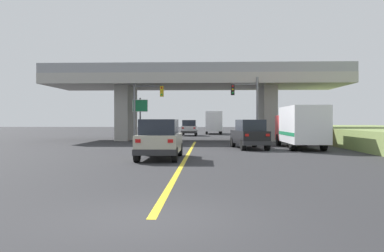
% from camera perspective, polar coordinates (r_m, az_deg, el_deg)
% --- Properties ---
extents(ground, '(160.00, 160.00, 0.00)m').
position_cam_1_polar(ground, '(39.74, 0.60, -2.03)').
color(ground, '#2B2B2D').
extents(overpass_bridge, '(28.84, 8.59, 7.19)m').
position_cam_1_polar(overpass_bridge, '(39.82, 0.60, 5.39)').
color(overpass_bridge, '#A8A59E').
rests_on(overpass_bridge, ground).
extents(lane_divider_stripe, '(0.20, 28.73, 0.01)m').
position_cam_1_polar(lane_divider_stripe, '(22.23, -0.67, -4.25)').
color(lane_divider_stripe, yellow).
rests_on(lane_divider_stripe, ground).
extents(suv_lead, '(2.04, 4.65, 2.02)m').
position_cam_1_polar(suv_lead, '(20.23, -4.63, -1.89)').
color(suv_lead, '#B7B29E').
rests_on(suv_lead, ground).
extents(suv_crossing, '(2.40, 4.71, 2.02)m').
position_cam_1_polar(suv_crossing, '(27.68, 8.27, -1.18)').
color(suv_crossing, black).
rests_on(suv_crossing, ground).
extents(box_truck, '(2.33, 7.34, 2.93)m').
position_cam_1_polar(box_truck, '(28.69, 15.35, -0.03)').
color(box_truck, red).
rests_on(box_truck, ground).
extents(sedan_oncoming, '(1.97, 4.41, 2.02)m').
position_cam_1_polar(sedan_oncoming, '(51.22, -0.38, -0.26)').
color(sedan_oncoming, silver).
rests_on(sedan_oncoming, ground).
extents(traffic_signal_nearside, '(2.43, 0.36, 5.82)m').
position_cam_1_polar(traffic_signal_nearside, '(35.53, 8.18, 3.54)').
color(traffic_signal_nearside, slate).
rests_on(traffic_signal_nearside, ground).
extents(traffic_signal_farside, '(2.77, 0.36, 5.91)m').
position_cam_1_polar(traffic_signal_farside, '(36.51, -6.94, 3.49)').
color(traffic_signal_farside, slate).
rests_on(traffic_signal_farside, ground).
extents(highway_sign, '(1.45, 0.17, 4.08)m').
position_cam_1_polar(highway_sign, '(37.45, -7.47, 2.31)').
color(highway_sign, '#56595E').
rests_on(highway_sign, ground).
extents(semi_truck_distant, '(2.33, 7.18, 3.25)m').
position_cam_1_polar(semi_truck_distant, '(57.74, 3.12, 0.53)').
color(semi_truck_distant, silver).
rests_on(semi_truck_distant, ground).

